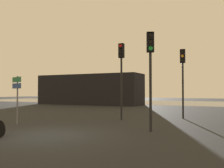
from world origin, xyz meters
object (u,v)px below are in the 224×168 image
Objects in this scene: traffic_light_far_right at (183,70)px; traffic_light_center at (121,67)px; traffic_light_near_right at (150,62)px; distant_building at (89,90)px; direction_sign_post at (17,91)px.

traffic_light_center is at bearing 36.05° from traffic_light_far_right.
traffic_light_center is at bearing -73.29° from traffic_light_near_right.
distant_building is at bearing -42.42° from traffic_light_far_right.
direction_sign_post is (-7.53, -6.87, -1.36)m from traffic_light_far_right.
distant_building is 19.09m from traffic_light_center.
traffic_light_far_right is at bearing -136.49° from traffic_light_center.
traffic_light_near_right is at bearing 135.82° from traffic_light_center.
traffic_light_near_right is 6.04m from traffic_light_far_right.
distant_building is at bearing -47.30° from traffic_light_center.
traffic_light_far_right reaches higher than distant_building.
traffic_light_center is (11.48, -15.20, 1.27)m from distant_building.
traffic_light_far_right is at bearing -116.74° from traffic_light_near_right.
distant_building is 5.63× the size of direction_sign_post.
traffic_light_far_right is 10.28m from direction_sign_post.
traffic_light_center is at bearing -113.26° from direction_sign_post.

